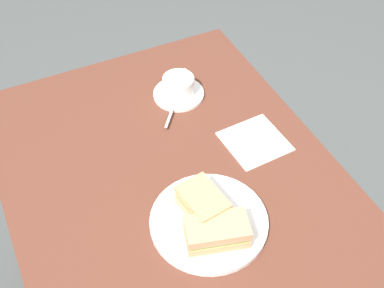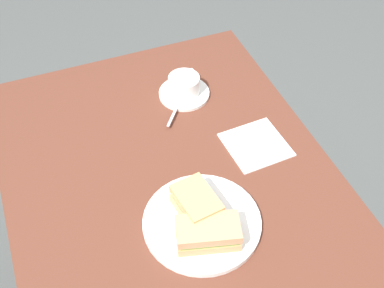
{
  "view_description": "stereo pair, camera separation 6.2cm",
  "coord_description": "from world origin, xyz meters",
  "px_view_note": "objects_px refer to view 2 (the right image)",
  "views": [
    {
      "loc": [
        0.63,
        -0.3,
        1.69
      ],
      "look_at": [
        -0.15,
        0.08,
        0.76
      ],
      "focal_mm": 47.45,
      "sensor_mm": 36.0,
      "label": 1
    },
    {
      "loc": [
        0.66,
        -0.24,
        1.69
      ],
      "look_at": [
        -0.15,
        0.08,
        0.76
      ],
      "focal_mm": 47.45,
      "sensor_mm": 36.0,
      "label": 2
    }
  ],
  "objects_px": {
    "sandwich_plate": "(202,222)",
    "sandwich_back": "(208,233)",
    "coffee_cup": "(184,84)",
    "coffee_saucer": "(184,93)",
    "dining_table": "(185,233)",
    "napkin": "(256,145)",
    "spoon": "(176,110)",
    "sandwich_front": "(196,204)"
  },
  "relations": [
    {
      "from": "sandwich_plate",
      "to": "coffee_cup",
      "type": "xyz_separation_m",
      "value": [
        -0.43,
        0.12,
        0.03
      ]
    },
    {
      "from": "sandwich_front",
      "to": "sandwich_plate",
      "type": "bearing_deg",
      "value": 5.53
    },
    {
      "from": "napkin",
      "to": "sandwich_back",
      "type": "bearing_deg",
      "value": -45.68
    },
    {
      "from": "sandwich_back",
      "to": "spoon",
      "type": "distance_m",
      "value": 0.42
    },
    {
      "from": "dining_table",
      "to": "coffee_saucer",
      "type": "bearing_deg",
      "value": 159.1
    },
    {
      "from": "dining_table",
      "to": "coffee_cup",
      "type": "distance_m",
      "value": 0.42
    },
    {
      "from": "sandwich_plate",
      "to": "coffee_saucer",
      "type": "height_order",
      "value": "sandwich_plate"
    },
    {
      "from": "spoon",
      "to": "napkin",
      "type": "height_order",
      "value": "spoon"
    },
    {
      "from": "dining_table",
      "to": "coffee_cup",
      "type": "height_order",
      "value": "coffee_cup"
    },
    {
      "from": "sandwich_front",
      "to": "coffee_cup",
      "type": "height_order",
      "value": "sandwich_front"
    },
    {
      "from": "dining_table",
      "to": "coffee_saucer",
      "type": "height_order",
      "value": "coffee_saucer"
    },
    {
      "from": "sandwich_front",
      "to": "sandwich_back",
      "type": "bearing_deg",
      "value": -3.24
    },
    {
      "from": "coffee_cup",
      "to": "dining_table",
      "type": "bearing_deg",
      "value": -20.98
    },
    {
      "from": "sandwich_front",
      "to": "coffee_saucer",
      "type": "relative_size",
      "value": 0.86
    },
    {
      "from": "coffee_saucer",
      "to": "napkin",
      "type": "height_order",
      "value": "coffee_saucer"
    },
    {
      "from": "dining_table",
      "to": "spoon",
      "type": "distance_m",
      "value": 0.34
    },
    {
      "from": "spoon",
      "to": "coffee_saucer",
      "type": "bearing_deg",
      "value": 141.87
    },
    {
      "from": "dining_table",
      "to": "sandwich_plate",
      "type": "height_order",
      "value": "sandwich_plate"
    },
    {
      "from": "napkin",
      "to": "coffee_saucer",
      "type": "bearing_deg",
      "value": -157.76
    },
    {
      "from": "sandwich_back",
      "to": "coffee_cup",
      "type": "relative_size",
      "value": 1.56
    },
    {
      "from": "dining_table",
      "to": "sandwich_plate",
      "type": "distance_m",
      "value": 0.14
    },
    {
      "from": "coffee_saucer",
      "to": "coffee_cup",
      "type": "bearing_deg",
      "value": 136.46
    },
    {
      "from": "sandwich_plate",
      "to": "spoon",
      "type": "bearing_deg",
      "value": 168.99
    },
    {
      "from": "coffee_saucer",
      "to": "napkin",
      "type": "relative_size",
      "value": 0.96
    },
    {
      "from": "napkin",
      "to": "coffee_cup",
      "type": "bearing_deg",
      "value": -158.04
    },
    {
      "from": "sandwich_plate",
      "to": "sandwich_back",
      "type": "relative_size",
      "value": 1.77
    },
    {
      "from": "dining_table",
      "to": "sandwich_front",
      "type": "height_order",
      "value": "sandwich_front"
    },
    {
      "from": "sandwich_back",
      "to": "spoon",
      "type": "bearing_deg",
      "value": 169.36
    },
    {
      "from": "napkin",
      "to": "dining_table",
      "type": "bearing_deg",
      "value": -65.57
    },
    {
      "from": "sandwich_front",
      "to": "coffee_saucer",
      "type": "xyz_separation_m",
      "value": [
        -0.4,
        0.12,
        -0.04
      ]
    },
    {
      "from": "dining_table",
      "to": "spoon",
      "type": "height_order",
      "value": "spoon"
    },
    {
      "from": "coffee_cup",
      "to": "coffee_saucer",
      "type": "bearing_deg",
      "value": -43.54
    },
    {
      "from": "sandwich_front",
      "to": "coffee_cup",
      "type": "distance_m",
      "value": 0.42
    },
    {
      "from": "spoon",
      "to": "sandwich_back",
      "type": "bearing_deg",
      "value": -10.64
    },
    {
      "from": "sandwich_front",
      "to": "napkin",
      "type": "xyz_separation_m",
      "value": [
        -0.15,
        0.22,
        -0.04
      ]
    },
    {
      "from": "dining_table",
      "to": "napkin",
      "type": "height_order",
      "value": "napkin"
    },
    {
      "from": "dining_table",
      "to": "spoon",
      "type": "relative_size",
      "value": 14.2
    },
    {
      "from": "sandwich_back",
      "to": "coffee_cup",
      "type": "xyz_separation_m",
      "value": [
        -0.48,
        0.13,
        -0.0
      ]
    },
    {
      "from": "coffee_saucer",
      "to": "napkin",
      "type": "distance_m",
      "value": 0.27
    },
    {
      "from": "coffee_cup",
      "to": "spoon",
      "type": "bearing_deg",
      "value": -38.23
    },
    {
      "from": "dining_table",
      "to": "sandwich_back",
      "type": "relative_size",
      "value": 7.98
    },
    {
      "from": "coffee_cup",
      "to": "sandwich_plate",
      "type": "bearing_deg",
      "value": -15.78
    }
  ]
}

